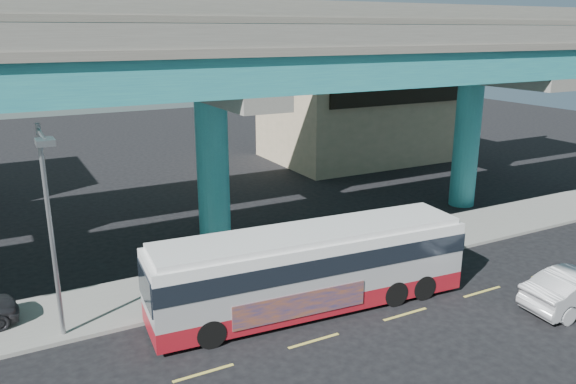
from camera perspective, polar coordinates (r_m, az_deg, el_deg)
ground at (r=20.22m, az=2.20°, el=-14.50°), size 120.00×120.00×0.00m
sidewalk at (r=24.54m, az=-4.35°, el=-8.53°), size 70.00×4.00×0.15m
lane_markings at (r=19.99m, az=2.64°, el=-14.86°), size 58.00×0.12×0.01m
viaduct at (r=25.69m, az=-8.14°, el=13.40°), size 52.00×12.40×11.70m
building_beige at (r=46.99m, az=7.16°, el=7.71°), size 14.00×10.23×7.00m
transit_bus at (r=21.37m, az=2.35°, el=-7.49°), size 12.50×3.55×3.17m
street_lamp at (r=19.23m, az=-23.10°, el=-1.32°), size 0.50×2.42×7.36m
stop_sign at (r=27.27m, az=13.51°, el=-2.48°), size 0.58×0.44×2.32m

